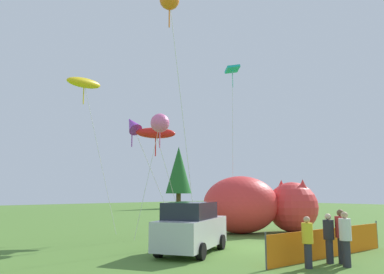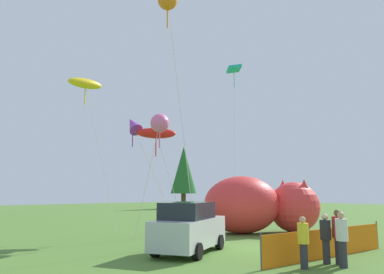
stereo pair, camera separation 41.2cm
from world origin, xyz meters
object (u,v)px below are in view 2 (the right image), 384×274
(kite_teal_diamond, at_px, (234,72))
(folding_chair, at_px, (312,235))
(inflatable_cat, at_px, (259,207))
(spectator_in_black_shirt, at_px, (342,237))
(spectator_in_white_shirt, at_px, (338,234))
(kite_pink_octopus, at_px, (160,123))
(kite_orange_flower, at_px, (168,1))
(kite_red_lizard, at_px, (156,133))
(spectator_in_blue_shirt, at_px, (326,236))
(parked_car, at_px, (189,228))
(kite_yellow_hero, at_px, (85,84))
(spectator_in_yellow_shirt, at_px, (303,240))
(kite_purple_delta, at_px, (133,125))

(kite_teal_diamond, bearing_deg, folding_chair, -115.39)
(inflatable_cat, relative_size, spectator_in_black_shirt, 3.96)
(spectator_in_white_shirt, relative_size, kite_teal_diamond, 0.16)
(spectator_in_white_shirt, height_order, kite_pink_octopus, kite_pink_octopus)
(kite_orange_flower, relative_size, kite_red_lizard, 1.89)
(folding_chair, height_order, spectator_in_white_shirt, spectator_in_white_shirt)
(spectator_in_blue_shirt, distance_m, spectator_in_white_shirt, 0.42)
(parked_car, xyz_separation_m, spectator_in_blue_shirt, (2.06, -4.69, -0.07))
(spectator_in_white_shirt, height_order, kite_yellow_hero, kite_yellow_hero)
(spectator_in_blue_shirt, xyz_separation_m, kite_yellow_hero, (-2.47, 13.79, 7.88))
(spectator_in_black_shirt, distance_m, kite_teal_diamond, 15.60)
(kite_red_lizard, bearing_deg, folding_chair, -71.53)
(kite_yellow_hero, height_order, kite_red_lizard, kite_yellow_hero)
(folding_chair, height_order, spectator_in_black_shirt, spectator_in_black_shirt)
(kite_orange_flower, bearing_deg, spectator_in_yellow_shirt, -78.22)
(folding_chair, bearing_deg, spectator_in_black_shirt, -82.36)
(spectator_in_black_shirt, xyz_separation_m, kite_teal_diamond, (6.56, 10.51, 9.49))
(kite_yellow_hero, bearing_deg, kite_orange_flower, -89.97)
(folding_chair, bearing_deg, kite_orange_flower, -160.52)
(spectator_in_yellow_shirt, bearing_deg, folding_chair, 28.17)
(parked_car, height_order, spectator_in_blue_shirt, parked_car)
(kite_yellow_hero, relative_size, kite_purple_delta, 1.34)
(spectator_in_yellow_shirt, bearing_deg, kite_orange_flower, 101.78)
(kite_pink_octopus, bearing_deg, kite_red_lizard, 61.15)
(inflatable_cat, xyz_separation_m, spectator_in_blue_shirt, (-5.57, -7.33, -0.62))
(inflatable_cat, height_order, kite_orange_flower, kite_orange_flower)
(spectator_in_white_shirt, height_order, kite_purple_delta, kite_purple_delta)
(spectator_in_white_shirt, bearing_deg, kite_purple_delta, 94.43)
(kite_purple_delta, bearing_deg, kite_red_lizard, -56.78)
(folding_chair, relative_size, spectator_in_white_shirt, 0.51)
(spectator_in_white_shirt, height_order, kite_orange_flower, kite_orange_flower)
(kite_teal_diamond, bearing_deg, kite_red_lizard, 177.72)
(parked_car, relative_size, kite_pink_octopus, 0.71)
(parked_car, distance_m, kite_pink_octopus, 6.55)
(inflatable_cat, height_order, kite_teal_diamond, kite_teal_diamond)
(parked_car, distance_m, folding_chair, 5.43)
(kite_pink_octopus, bearing_deg, spectator_in_black_shirt, -87.48)
(parked_car, distance_m, inflatable_cat, 8.09)
(kite_orange_flower, distance_m, kite_red_lizard, 7.28)
(inflatable_cat, height_order, kite_purple_delta, kite_purple_delta)
(parked_car, relative_size, kite_purple_delta, 0.67)
(spectator_in_black_shirt, xyz_separation_m, spectator_in_white_shirt, (0.44, 0.35, 0.02))
(spectator_in_blue_shirt, xyz_separation_m, spectator_in_yellow_shirt, (-1.28, 0.04, -0.02))
(kite_orange_flower, relative_size, kite_purple_delta, 1.65)
(spectator_in_black_shirt, bearing_deg, kite_purple_delta, 92.20)
(folding_chair, relative_size, spectator_in_blue_shirt, 0.55)
(kite_orange_flower, bearing_deg, kite_purple_delta, 71.91)
(parked_car, xyz_separation_m, kite_yellow_hero, (-0.41, 9.09, 7.81))
(folding_chair, distance_m, spectator_in_white_shirt, 3.59)
(spectator_in_white_shirt, distance_m, kite_red_lizard, 11.39)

